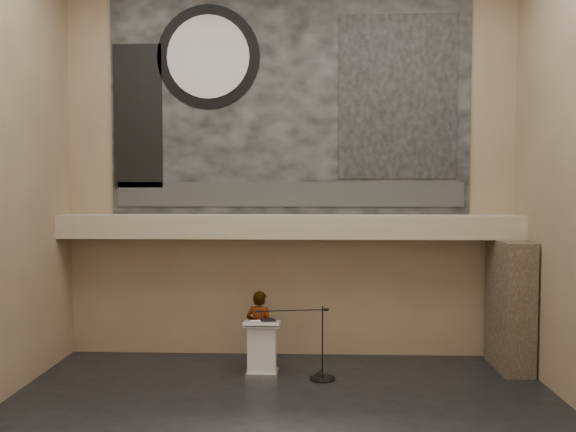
{
  "coord_description": "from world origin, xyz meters",
  "views": [
    {
      "loc": [
        0.41,
        -8.62,
        3.82
      ],
      "look_at": [
        0.0,
        3.2,
        3.2
      ],
      "focal_mm": 35.0,
      "sensor_mm": 36.0,
      "label": 1
    }
  ],
  "objects": [
    {
      "name": "wall_back",
      "position": [
        0.0,
        4.0,
        4.25
      ],
      "size": [
        10.0,
        0.02,
        8.5
      ],
      "primitive_type": "cube",
      "color": "#846A54",
      "rests_on": "floor"
    },
    {
      "name": "banner_brick_print",
      "position": [
        -3.4,
        3.93,
        5.4
      ],
      "size": [
        1.1,
        0.02,
        3.2
      ],
      "primitive_type": "cube",
      "color": "black",
      "rests_on": "banner"
    },
    {
      "name": "soffit",
      "position": [
        0.0,
        3.6,
        2.95
      ],
      "size": [
        10.0,
        0.8,
        0.5
      ],
      "primitive_type": "cube",
      "color": "tan",
      "rests_on": "wall_back"
    },
    {
      "name": "banner_clock_face",
      "position": [
        -1.8,
        3.91,
        6.7
      ],
      "size": [
        1.84,
        0.02,
        1.84
      ],
      "primitive_type": "cylinder",
      "rotation": [
        1.57,
        0.0,
        0.0
      ],
      "color": "silver",
      "rests_on": "banner"
    },
    {
      "name": "sprinkler_left",
      "position": [
        -1.6,
        3.55,
        2.67
      ],
      "size": [
        0.04,
        0.04,
        0.06
      ],
      "primitive_type": "cylinder",
      "color": "#B2893D",
      "rests_on": "soffit"
    },
    {
      "name": "banner_building_print",
      "position": [
        2.4,
        3.93,
        5.8
      ],
      "size": [
        2.6,
        0.02,
        3.6
      ],
      "primitive_type": "cube",
      "color": "black",
      "rests_on": "banner"
    },
    {
      "name": "speaker_person",
      "position": [
        -0.59,
        3.01,
        0.82
      ],
      "size": [
        0.69,
        0.55,
        1.64
      ],
      "primitive_type": "imported",
      "rotation": [
        0.0,
        0.0,
        2.85
      ],
      "color": "silver",
      "rests_on": "floor"
    },
    {
      "name": "lectern",
      "position": [
        -0.5,
        2.57,
        0.55
      ],
      "size": [
        0.74,
        0.54,
        1.14
      ],
      "rotation": [
        0.0,
        0.0,
        -0.02
      ],
      "color": "silver",
      "rests_on": "floor"
    },
    {
      "name": "binder",
      "position": [
        -0.38,
        2.57,
        1.12
      ],
      "size": [
        0.33,
        0.3,
        0.04
      ],
      "primitive_type": "cube",
      "rotation": [
        0.0,
        0.0,
        0.41
      ],
      "color": "black",
      "rests_on": "lectern"
    },
    {
      "name": "papers",
      "position": [
        -0.61,
        2.5,
        1.1
      ],
      "size": [
        0.27,
        0.33,
        0.0
      ],
      "primitive_type": "cube",
      "rotation": [
        0.0,
        0.0,
        0.24
      ],
      "color": "white",
      "rests_on": "lectern"
    },
    {
      "name": "stone_pier",
      "position": [
        4.65,
        3.15,
        1.35
      ],
      "size": [
        0.6,
        1.4,
        2.7
      ],
      "primitive_type": "cube",
      "color": "#3E3326",
      "rests_on": "floor"
    },
    {
      "name": "mic_stand",
      "position": [
        0.66,
        2.36,
        0.22
      ],
      "size": [
        1.58,
        0.52,
        1.47
      ],
      "rotation": [
        0.0,
        0.0,
        0.15
      ],
      "color": "black",
      "rests_on": "floor"
    },
    {
      "name": "sprinkler_right",
      "position": [
        1.9,
        3.55,
        2.67
      ],
      "size": [
        0.04,
        0.04,
        0.06
      ],
      "primitive_type": "cylinder",
      "color": "#B2893D",
      "rests_on": "soffit"
    },
    {
      "name": "banner_clock_rim",
      "position": [
        -1.8,
        3.93,
        6.7
      ],
      "size": [
        2.3,
        0.02,
        2.3
      ],
      "primitive_type": "cylinder",
      "rotation": [
        1.57,
        0.0,
        0.0
      ],
      "color": "black",
      "rests_on": "banner"
    },
    {
      "name": "floor",
      "position": [
        0.0,
        0.0,
        0.0
      ],
      "size": [
        10.0,
        10.0,
        0.0
      ],
      "primitive_type": "plane",
      "color": "black",
      "rests_on": "ground"
    },
    {
      "name": "banner_text_strip",
      "position": [
        0.0,
        3.93,
        3.65
      ],
      "size": [
        7.76,
        0.02,
        0.55
      ],
      "primitive_type": "cube",
      "color": "#2C2C2C",
      "rests_on": "banner"
    },
    {
      "name": "wall_front",
      "position": [
        0.0,
        -4.0,
        4.25
      ],
      "size": [
        10.0,
        0.02,
        8.5
      ],
      "primitive_type": "cube",
      "color": "#846A54",
      "rests_on": "floor"
    },
    {
      "name": "banner",
      "position": [
        0.0,
        3.97,
        5.7
      ],
      "size": [
        8.0,
        0.05,
        5.0
      ],
      "primitive_type": "cube",
      "color": "black",
      "rests_on": "wall_back"
    }
  ]
}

